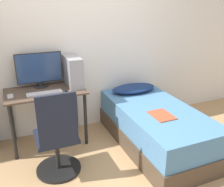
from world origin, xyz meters
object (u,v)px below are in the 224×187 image
at_px(bed, 155,126).
at_px(pc_tower, 73,71).
at_px(monitor, 39,69).
at_px(keyboard, 44,93).
at_px(office_chair, 58,143).

relative_size(bed, pc_tower, 4.16).
bearing_deg(pc_tower, bed, -36.02).
distance_m(monitor, pc_tower, 0.44).
bearing_deg(bed, keyboard, 159.82).
xyz_separation_m(bed, pc_tower, (-0.92, 0.67, 0.69)).
bearing_deg(bed, monitor, 149.32).
bearing_deg(keyboard, office_chair, -88.69).
bearing_deg(keyboard, bed, -20.18).
height_order(monitor, pc_tower, monitor).
distance_m(keyboard, pc_tower, 0.49).
bearing_deg(bed, pc_tower, 143.98).
xyz_separation_m(office_chair, monitor, (-0.01, 0.91, 0.61)).
relative_size(office_chair, monitor, 1.71).
bearing_deg(monitor, pc_tower, -16.59).
height_order(office_chair, keyboard, office_chair).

